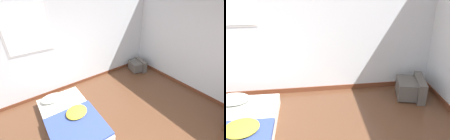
{
  "view_description": "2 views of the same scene",
  "coord_description": "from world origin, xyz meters",
  "views": [
    {
      "loc": [
        -1.21,
        -0.89,
        2.69
      ],
      "look_at": [
        0.85,
        1.97,
        0.65
      ],
      "focal_mm": 24.0,
      "sensor_mm": 36.0,
      "label": 1
    },
    {
      "loc": [
        0.43,
        -1.3,
        2.33
      ],
      "look_at": [
        0.87,
        1.93,
        0.82
      ],
      "focal_mm": 40.0,
      "sensor_mm": 36.0,
      "label": 2
    }
  ],
  "objects": [
    {
      "name": "crt_tv",
      "position": [
        2.25,
        2.37,
        0.18
      ],
      "size": [
        0.57,
        0.63,
        0.37
      ],
      "color": "#56514C",
      "rests_on": "ground_plane"
    },
    {
      "name": "mattress_bed",
      "position": [
        -0.6,
        1.51,
        0.13
      ],
      "size": [
        1.07,
        1.93,
        0.34
      ],
      "color": "silver",
      "rests_on": "ground_plane"
    },
    {
      "name": "wall_back",
      "position": [
        -0.01,
        2.85,
        1.29
      ],
      "size": [
        7.83,
        0.08,
        2.6
      ],
      "color": "silver",
      "rests_on": "ground_plane"
    }
  ]
}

